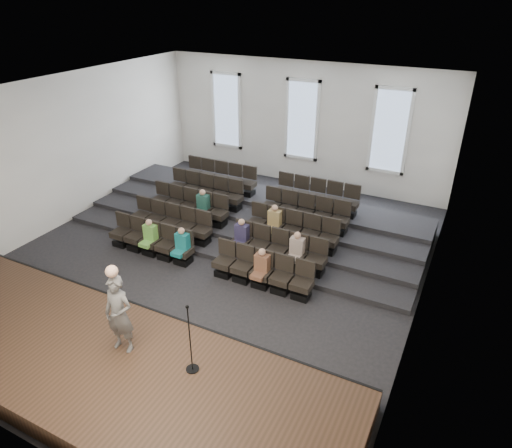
% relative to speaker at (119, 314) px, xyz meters
% --- Properties ---
extents(ground, '(14.00, 14.00, 0.00)m').
position_rel_speaker_xyz_m(ground, '(-0.61, 4.65, -1.41)').
color(ground, black).
rests_on(ground, ground).
extents(ceiling, '(12.00, 14.00, 0.02)m').
position_rel_speaker_xyz_m(ceiling, '(-0.61, 4.65, 3.60)').
color(ceiling, white).
rests_on(ceiling, ground).
extents(wall_back, '(12.00, 0.04, 5.00)m').
position_rel_speaker_xyz_m(wall_back, '(-0.61, 11.67, 1.09)').
color(wall_back, white).
rests_on(wall_back, ground).
extents(wall_left, '(0.04, 14.00, 5.00)m').
position_rel_speaker_xyz_m(wall_left, '(-6.63, 4.65, 1.09)').
color(wall_left, white).
rests_on(wall_left, ground).
extents(wall_right, '(0.04, 14.00, 5.00)m').
position_rel_speaker_xyz_m(wall_right, '(5.41, 4.65, 1.09)').
color(wall_right, white).
rests_on(wall_right, ground).
extents(stage, '(11.80, 3.60, 0.50)m').
position_rel_speaker_xyz_m(stage, '(-0.61, -0.45, -1.16)').
color(stage, '#3F281B').
rests_on(stage, ground).
extents(stage_lip, '(11.80, 0.06, 0.52)m').
position_rel_speaker_xyz_m(stage_lip, '(-0.61, 1.32, -1.16)').
color(stage_lip, black).
rests_on(stage_lip, ground).
extents(risers, '(11.80, 4.80, 0.60)m').
position_rel_speaker_xyz_m(risers, '(-0.61, 7.82, -1.21)').
color(risers, black).
rests_on(risers, ground).
extents(seating_rows, '(6.80, 4.70, 1.67)m').
position_rel_speaker_xyz_m(seating_rows, '(-0.61, 6.19, -0.73)').
color(seating_rows, black).
rests_on(seating_rows, ground).
extents(windows, '(8.44, 0.10, 3.24)m').
position_rel_speaker_xyz_m(windows, '(-0.61, 11.60, 1.29)').
color(windows, white).
rests_on(windows, wall_back).
extents(audience, '(4.85, 2.64, 1.10)m').
position_rel_speaker_xyz_m(audience, '(-0.25, 4.95, -0.60)').
color(audience, '#6EB849').
rests_on(audience, seating_rows).
extents(speaker, '(0.70, 0.49, 1.82)m').
position_rel_speaker_xyz_m(speaker, '(0.00, 0.00, 0.00)').
color(speaker, '#555351').
rests_on(speaker, stage).
extents(mic_stand, '(0.27, 0.27, 1.64)m').
position_rel_speaker_xyz_m(mic_stand, '(1.67, 0.13, -0.42)').
color(mic_stand, black).
rests_on(mic_stand, stage).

